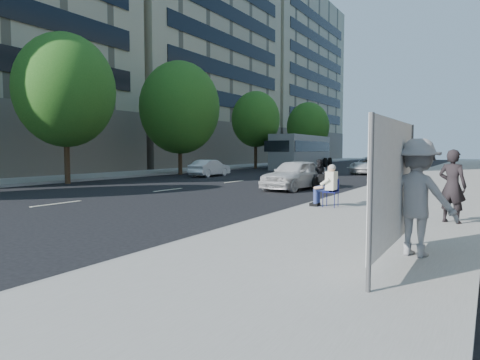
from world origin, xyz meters
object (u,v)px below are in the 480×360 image
Objects in this scene: motorcycle at (320,176)px; jogger at (417,198)px; pedestrian_woman at (452,186)px; white_sedan_far at (371,165)px; protest_banner at (393,183)px; bus at (302,152)px; seated_protester at (328,183)px; white_sedan_near at (295,174)px; white_sedan_mid at (210,168)px.

jogger is at bearing -61.84° from motorcycle.
pedestrian_woman is 23.42m from white_sedan_far.
protest_banner is 0.25× the size of bus.
pedestrian_woman is (3.51, -1.25, 0.16)m from seated_protester.
pedestrian_woman reaches higher than white_sedan_near.
pedestrian_woman is 0.14× the size of bus.
seated_protester reaches higher than motorcycle.
protest_banner is at bearing -74.46° from white_sedan_far.
seated_protester is 21.35m from white_sedan_far.
bus reaches higher than white_sedan_mid.
jogger is at bearing 104.08° from pedestrian_woman.
seated_protester is at bearing 117.33° from protest_banner.
motorcycle is at bearing 152.04° from white_sedan_mid.
white_sedan_mid is 12.59m from white_sedan_far.
white_sedan_far is at bearing 95.61° from motorcycle.
jogger is 27.03m from white_sedan_far.
white_sedan_near is at bearing 145.76° from white_sedan_mid.
white_sedan_far is at bearing -136.73° from white_sedan_mid.
bus is (-15.84, 29.41, 0.60)m from pedestrian_woman.
seated_protester is 0.31× the size of white_sedan_near.
jogger is at bearing -57.27° from seated_protester.
white_sedan_mid is at bearing -35.08° from jogger.
motorcycle is at bearing 114.19° from protest_banner.
bus reaches higher than pedestrian_woman.
white_sedan_near is (-3.76, 6.24, -0.16)m from seated_protester.
white_sedan_far is (-7.25, 22.27, -0.36)m from pedestrian_woman.
motorcycle is 0.17× the size of bus.
protest_banner reaches higher than white_sedan_near.
jogger is 23.72m from white_sedan_mid.
jogger reaches higher than motorcycle.
white_sedan_mid is at bearing -134.86° from white_sedan_far.
white_sedan_far is 0.40× the size of bus.
white_sedan_near is at bearing -72.56° from bus.
motorcycle is 23.15m from bus.
jogger is 3.84m from pedestrian_woman.
white_sedan_near is at bearing -46.06° from jogger.
white_sedan_near is 10.93m from white_sedan_mid.
jogger is 1.10× the size of pedestrian_woman.
bus is at bearing 116.05° from motorcycle.
bus reaches higher than motorcycle.
protest_banner is at bearing -53.32° from white_sedan_near.
protest_banner is 0.73× the size of white_sedan_near.
white_sedan_mid is 11.33m from motorcycle.
motorcycle is at bearing -51.41° from jogger.
white_sedan_far is (-7.01, 26.11, -0.45)m from jogger.
bus is at bearing 118.76° from white_sedan_near.
white_sedan_mid is at bearing -21.97° from pedestrian_woman.
protest_banner is at bearing -64.11° from motorcycle.
white_sedan_mid is 15.88m from bus.
white_sedan_far is at bearing -54.25° from pedestrian_woman.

